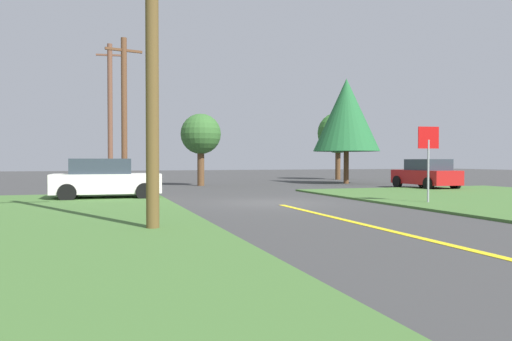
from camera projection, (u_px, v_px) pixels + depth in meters
ground_plane at (271, 203)px, 17.60m from camera, size 120.00×120.00×0.00m
lane_stripe_center at (405, 234)px, 10.01m from camera, size 0.20×14.00×0.01m
stop_sign at (428, 149)px, 16.89m from camera, size 0.76×0.16×2.74m
parked_car_near_building at (105, 179)px, 19.08m from camera, size 4.22×2.17×1.62m
car_on_crossroad at (426, 174)px, 26.31m from camera, size 1.92×4.00×1.62m
utility_pole_near at (152, 17)px, 10.36m from camera, size 1.80×0.28×9.03m
utility_pole_mid at (124, 112)px, 23.51m from camera, size 1.79×0.46×7.53m
utility_pole_far at (110, 112)px, 32.65m from camera, size 1.80×0.38×9.45m
oak_tree_left at (346, 115)px, 32.12m from camera, size 4.41×4.41×7.02m
pine_tree_center at (338, 133)px, 39.03m from camera, size 3.31×3.31×5.45m
oak_tree_right at (201, 135)px, 29.39m from camera, size 2.46×2.46×4.41m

